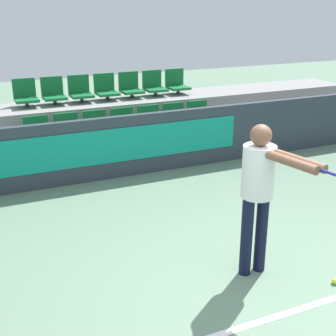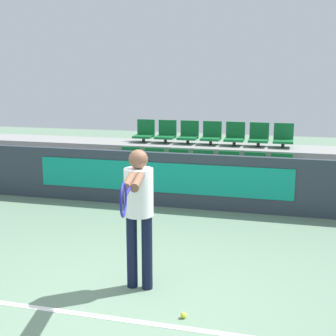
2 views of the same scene
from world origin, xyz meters
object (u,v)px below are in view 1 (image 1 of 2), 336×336
at_px(stadium_chair_3, 124,125).
at_px(tennis_player, 262,185).
at_px(stadium_chair_9, 80,91).
at_px(stadium_chair_12, 154,85).
at_px(stadium_chair_10, 106,89).
at_px(stadium_chair_5, 176,119).
at_px(stadium_chair_6, 200,117).
at_px(stadium_chair_8, 54,93).
at_px(stadium_chair_2, 97,128).
at_px(stadium_chair_7, 26,95).
at_px(stadium_chair_0, 38,135).
at_px(stadium_chair_1, 68,131).
at_px(tennis_ball, 335,281).
at_px(stadium_chair_4, 151,122).
at_px(stadium_chair_13, 177,84).
at_px(stadium_chair_11, 131,87).

height_order(stadium_chair_3, tennis_player, tennis_player).
distance_m(stadium_chair_9, stadium_chair_12, 1.58).
relative_size(stadium_chair_10, tennis_player, 0.30).
xyz_separation_m(stadium_chair_5, stadium_chair_12, (0.00, 1.09, 0.49)).
bearing_deg(stadium_chair_12, stadium_chair_3, -134.04).
relative_size(stadium_chair_6, stadium_chair_8, 1.00).
height_order(stadium_chair_8, tennis_player, tennis_player).
height_order(stadium_chair_2, stadium_chair_6, same).
bearing_deg(stadium_chair_7, stadium_chair_12, 0.00).
xyz_separation_m(stadium_chair_0, stadium_chair_1, (0.53, 0.00, 0.00)).
height_order(stadium_chair_8, stadium_chair_10, same).
height_order(stadium_chair_8, tennis_ball, stadium_chair_8).
xyz_separation_m(stadium_chair_4, stadium_chair_5, (0.53, 0.00, 0.00)).
height_order(stadium_chair_7, stadium_chair_12, same).
distance_m(stadium_chair_5, stadium_chair_12, 1.19).
distance_m(stadium_chair_4, stadium_chair_8, 1.97).
distance_m(stadium_chair_6, stadium_chair_13, 1.19).
relative_size(stadium_chair_2, stadium_chair_8, 1.00).
xyz_separation_m(stadium_chair_0, stadium_chair_2, (1.05, 0.00, 0.00)).
xyz_separation_m(stadium_chair_9, tennis_ball, (1.23, -5.88, -1.14)).
bearing_deg(stadium_chair_9, stadium_chair_8, 180.00).
relative_size(stadium_chair_9, stadium_chair_13, 1.00).
xyz_separation_m(stadium_chair_8, stadium_chair_12, (2.10, 0.00, 0.00)).
distance_m(stadium_chair_0, stadium_chair_9, 1.59).
bearing_deg(stadium_chair_4, stadium_chair_5, 0.00).
relative_size(stadium_chair_0, stadium_chair_3, 1.00).
relative_size(stadium_chair_11, tennis_ball, 7.72).
height_order(stadium_chair_3, stadium_chair_12, stadium_chair_12).
relative_size(stadium_chair_6, stadium_chair_12, 1.00).
xyz_separation_m(stadium_chair_0, stadium_chair_7, (0.00, 1.09, 0.49)).
bearing_deg(stadium_chair_8, stadium_chair_4, -34.58).
bearing_deg(stadium_chair_9, stadium_chair_11, 0.00).
height_order(stadium_chair_0, stadium_chair_2, same).
bearing_deg(tennis_player, stadium_chair_11, 73.13).
bearing_deg(stadium_chair_5, stadium_chair_2, 180.00).
relative_size(stadium_chair_2, tennis_ball, 7.72).
distance_m(stadium_chair_2, stadium_chair_5, 1.58).
bearing_deg(stadium_chair_4, stadium_chair_13, 45.96).
bearing_deg(stadium_chair_4, stadium_chair_3, 180.00).
height_order(stadium_chair_7, tennis_player, tennis_player).
xyz_separation_m(stadium_chair_4, tennis_ball, (0.18, -4.80, -0.66)).
xyz_separation_m(stadium_chair_0, stadium_chair_10, (1.58, 1.09, 0.49)).
distance_m(stadium_chair_8, stadium_chair_11, 1.58).
relative_size(stadium_chair_0, stadium_chair_4, 1.00).
height_order(stadium_chair_1, stadium_chair_7, stadium_chair_7).
distance_m(stadium_chair_4, tennis_player, 4.33).
relative_size(stadium_chair_2, stadium_chair_7, 1.00).
height_order(stadium_chair_7, stadium_chair_11, same).
bearing_deg(stadium_chair_6, stadium_chair_1, 180.00).
relative_size(stadium_chair_1, stadium_chair_8, 1.00).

